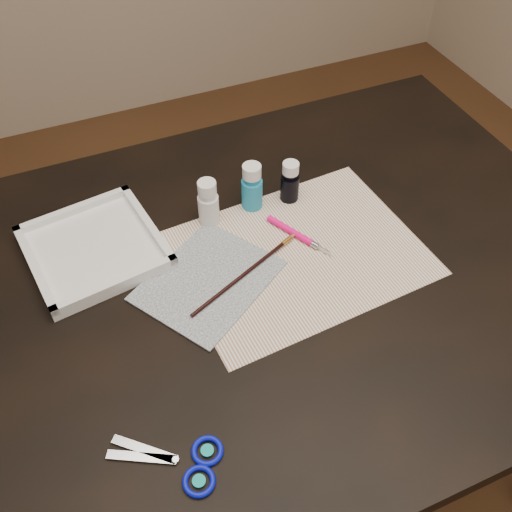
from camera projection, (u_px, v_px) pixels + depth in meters
name	position (u px, v px, depth m)	size (l,w,h in m)	color
ground	(256.00, 453.00, 1.57)	(3.50, 3.50, 0.02)	#422614
table	(256.00, 383.00, 1.28)	(1.30, 0.90, 0.75)	black
paper	(298.00, 253.00, 1.04)	(0.44, 0.33, 0.00)	white
canvas	(208.00, 280.00, 0.99)	(0.23, 0.18, 0.00)	black
paint_bottle_white	(208.00, 202.00, 1.06)	(0.04, 0.04, 0.10)	silver
paint_bottle_cyan	(252.00, 187.00, 1.09)	(0.04, 0.04, 0.10)	teal
paint_bottle_navy	(290.00, 182.00, 1.10)	(0.04, 0.04, 0.09)	black
paintbrush	(248.00, 271.00, 1.00)	(0.27, 0.01, 0.01)	black
craft_knife	(300.00, 236.00, 1.06)	(0.15, 0.01, 0.01)	#FF0B78
scissors	(163.00, 462.00, 0.77)	(0.18, 0.09, 0.01)	silver
palette_tray	(94.00, 247.00, 1.03)	(0.23, 0.23, 0.03)	white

